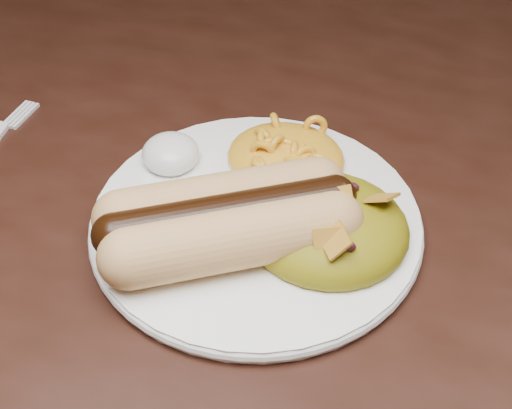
% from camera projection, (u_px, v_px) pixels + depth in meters
% --- Properties ---
extents(table, '(1.60, 0.90, 0.75)m').
position_uv_depth(table, '(337.00, 175.00, 0.67)').
color(table, black).
rests_on(table, floor).
extents(plate, '(0.27, 0.27, 0.01)m').
position_uv_depth(plate, '(256.00, 221.00, 0.49)').
color(plate, white).
rests_on(plate, table).
extents(hotdog, '(0.13, 0.14, 0.04)m').
position_uv_depth(hotdog, '(228.00, 219.00, 0.45)').
color(hotdog, tan).
rests_on(hotdog, plate).
extents(mac_and_cheese, '(0.11, 0.10, 0.03)m').
position_uv_depth(mac_and_cheese, '(286.00, 144.00, 0.51)').
color(mac_and_cheese, orange).
rests_on(mac_and_cheese, plate).
extents(sour_cream, '(0.05, 0.05, 0.03)m').
position_uv_depth(sour_cream, '(170.00, 148.00, 0.52)').
color(sour_cream, white).
rests_on(sour_cream, plate).
extents(taco_salad, '(0.11, 0.10, 0.05)m').
position_uv_depth(taco_salad, '(328.00, 215.00, 0.46)').
color(taco_salad, '#B34405').
rests_on(taco_salad, plate).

